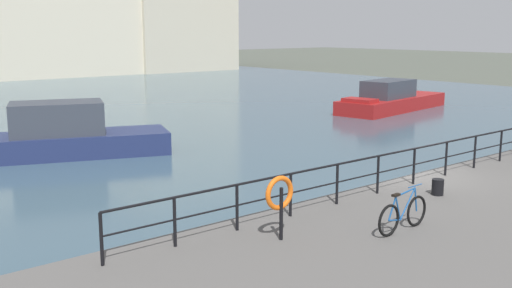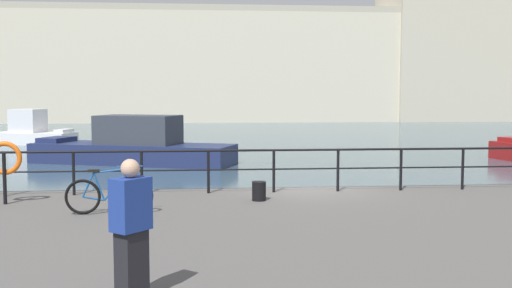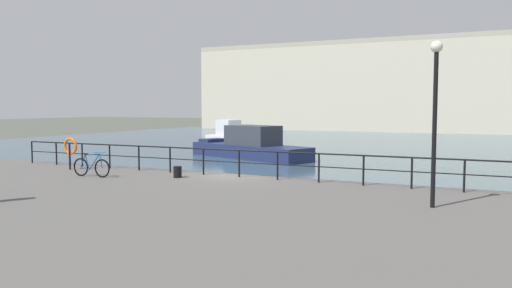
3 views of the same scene
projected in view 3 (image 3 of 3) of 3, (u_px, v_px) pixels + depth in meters
ground_plane at (235, 197)px, 20.27m from camera, size 240.00×240.00×0.00m
water_basin at (380, 145)px, 47.53m from camera, size 80.00×60.00×0.01m
quay_promenade at (131, 218)px, 14.37m from camera, size 56.00×13.00×0.96m
harbor_building at (468, 83)px, 70.81m from camera, size 69.74×11.44×18.00m
moored_green_narrowboat at (250, 146)px, 35.52m from camera, size 10.26×6.02×2.35m
moored_red_daysailer at (231, 135)px, 49.81m from camera, size 5.76×3.68×2.36m
quay_railing at (239, 158)px, 19.21m from camera, size 22.73×0.07×1.08m
parked_bicycle at (91, 167)px, 19.32m from camera, size 1.77×0.13×0.98m
mooring_bollard at (178, 172)px, 19.11m from camera, size 0.32×0.32×0.44m
life_ring_stand at (70, 147)px, 21.55m from camera, size 0.75×0.16×1.40m
quay_lamp_post at (435, 101)px, 13.25m from camera, size 0.32×0.32×4.50m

